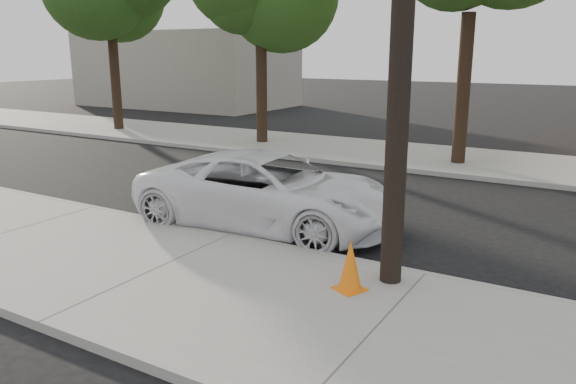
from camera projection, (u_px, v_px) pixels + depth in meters
The scene contains 7 objects.
ground at pixel (285, 215), 13.07m from camera, with size 120.00×120.00×0.00m, color black.
near_sidewalk at pixel (154, 273), 9.46m from camera, with size 90.00×4.40×0.15m, color gray.
far_sidewalk at pixel (406, 156), 20.14m from camera, with size 90.00×5.00×0.15m, color gray.
curb_near at pixel (231, 237), 11.30m from camera, with size 90.00×0.12×0.16m, color #9E9B93.
building_far at pixel (186, 69), 39.04m from camera, with size 14.00×8.00×5.00m, color gray.
police_cruiser at pixel (268, 191), 12.08m from camera, with size 2.67×5.79×1.61m, color white.
traffic_cone at pixel (350, 266), 8.55m from camera, with size 0.55×0.55×0.80m.
Camera 1 is at (6.46, -10.75, 3.72)m, focal length 35.00 mm.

